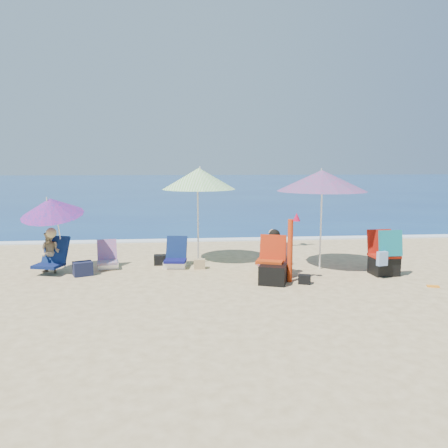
{
  "coord_description": "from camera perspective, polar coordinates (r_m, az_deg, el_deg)",
  "views": [
    {
      "loc": [
        -1.23,
        -8.73,
        2.45
      ],
      "look_at": [
        -0.3,
        1.0,
        1.1
      ],
      "focal_mm": 35.19,
      "sensor_mm": 36.0,
      "label": 1
    }
  ],
  "objects": [
    {
      "name": "chair_rainbow",
      "position": [
        10.77,
        -14.88,
        -4.62
      ],
      "size": [
        0.55,
        0.71,
        0.65
      ],
      "color": "#D7584B",
      "rests_on": "ground"
    },
    {
      "name": "foam",
      "position": [
        14.1,
        -0.37,
        -2.06
      ],
      "size": [
        120.0,
        0.5,
        0.04
      ],
      "color": "white",
      "rests_on": "ground"
    },
    {
      "name": "umbrella_turquoise",
      "position": [
        10.26,
        12.58,
        5.52
      ],
      "size": [
        2.15,
        2.15,
        2.34
      ],
      "color": "white",
      "rests_on": "ground"
    },
    {
      "name": "person_left",
      "position": [
        10.6,
        -21.58,
        -3.42
      ],
      "size": [
        0.77,
        0.8,
        1.05
      ],
      "color": "tan",
      "rests_on": "ground"
    },
    {
      "name": "chair_navy",
      "position": [
        10.56,
        -6.31,
        -4.55
      ],
      "size": [
        0.59,
        0.73,
        0.71
      ],
      "color": "#0E0F4E",
      "rests_on": "ground"
    },
    {
      "name": "umbrella_blue",
      "position": [
        10.34,
        -21.51,
        2.09
      ],
      "size": [
        1.55,
        1.6,
        1.84
      ],
      "color": "white",
      "rests_on": "ground"
    },
    {
      "name": "bag_navy_b",
      "position": [
        10.81,
        7.37,
        -4.55
      ],
      "size": [
        0.43,
        0.37,
        0.27
      ],
      "color": "#181D36",
      "rests_on": "ground"
    },
    {
      "name": "bag_black_a",
      "position": [
        10.83,
        -8.19,
        -4.63
      ],
      "size": [
        0.34,
        0.25,
        0.24
      ],
      "color": "black",
      "rests_on": "ground"
    },
    {
      "name": "bag_navy_a",
      "position": [
        10.19,
        -17.88,
        -5.54
      ],
      "size": [
        0.48,
        0.42,
        0.31
      ],
      "color": "#181C35",
      "rests_on": "ground"
    },
    {
      "name": "camp_chair_left",
      "position": [
        9.16,
        6.32,
        -5.84
      ],
      "size": [
        0.7,
        0.94,
        0.96
      ],
      "color": "#A5300B",
      "rests_on": "ground"
    },
    {
      "name": "furled_umbrella",
      "position": [
        9.16,
        8.74,
        -2.61
      ],
      "size": [
        0.28,
        0.23,
        1.45
      ],
      "color": "red",
      "rests_on": "ground"
    },
    {
      "name": "bag_tan",
      "position": [
        10.35,
        -3.21,
        -5.19
      ],
      "size": [
        0.27,
        0.19,
        0.23
      ],
      "color": "tan",
      "rests_on": "ground"
    },
    {
      "name": "umbrella_striped",
      "position": [
        10.69,
        -3.28,
        5.89
      ],
      "size": [
        1.93,
        1.93,
        2.38
      ],
      "color": "silver",
      "rests_on": "ground"
    },
    {
      "name": "orange_item",
      "position": [
        9.8,
        25.52,
        -7.31
      ],
      "size": [
        0.25,
        0.16,
        0.03
      ],
      "color": "orange",
      "rests_on": "ground"
    },
    {
      "name": "camp_chair_right",
      "position": [
        10.34,
        20.12,
        -4.21
      ],
      "size": [
        0.65,
        0.8,
        1.04
      ],
      "color": "#AD1A0C",
      "rests_on": "ground"
    },
    {
      "name": "ground",
      "position": [
        9.15,
        2.49,
        -7.68
      ],
      "size": [
        120.0,
        120.0,
        0.0
      ],
      "color": "#D8BC84",
      "rests_on": "ground"
    },
    {
      "name": "sea",
      "position": [
        53.8,
        -4.17,
        5.2
      ],
      "size": [
        120.0,
        80.0,
        0.12
      ],
      "color": "navy",
      "rests_on": "ground"
    },
    {
      "name": "person_center",
      "position": [
        9.79,
        6.43,
        -3.7
      ],
      "size": [
        0.79,
        0.76,
        1.02
      ],
      "color": "tan",
      "rests_on": "ground"
    },
    {
      "name": "bag_black_b",
      "position": [
        9.22,
        10.41,
        -7.08
      ],
      "size": [
        0.29,
        0.24,
        0.19
      ],
      "color": "black",
      "rests_on": "ground"
    }
  ]
}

